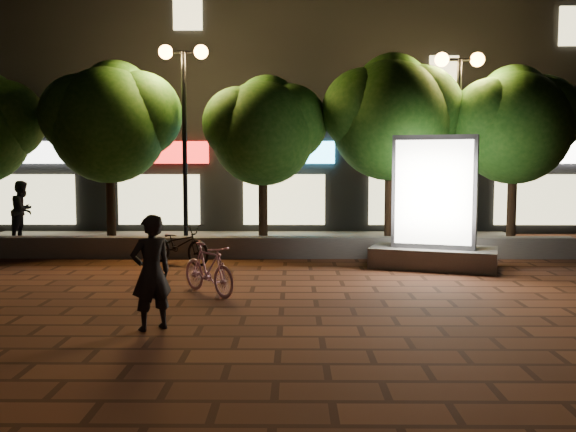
{
  "coord_description": "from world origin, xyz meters",
  "views": [
    {
      "loc": [
        1.29,
        -10.78,
        2.3
      ],
      "look_at": [
        1.19,
        1.5,
        1.23
      ],
      "focal_mm": 38.67,
      "sensor_mm": 36.0,
      "label": 1
    }
  ],
  "objects_px": {
    "tree_right": "(392,113)",
    "pedestrian": "(23,210)",
    "rider": "(151,272)",
    "scooter_pink": "(208,269)",
    "scooter_parked": "(179,244)",
    "tree_far_right": "(516,121)",
    "tree_left": "(112,118)",
    "ad_kiosk": "(434,215)",
    "street_lamp_right": "(459,99)",
    "street_lamp_left": "(184,94)",
    "tree_mid": "(265,127)"
  },
  "relations": [
    {
      "from": "tree_right",
      "to": "pedestrian",
      "type": "bearing_deg",
      "value": 172.27
    },
    {
      "from": "rider",
      "to": "pedestrian",
      "type": "bearing_deg",
      "value": -93.28
    },
    {
      "from": "scooter_pink",
      "to": "scooter_parked",
      "type": "distance_m",
      "value": 3.35
    },
    {
      "from": "tree_far_right",
      "to": "pedestrian",
      "type": "xyz_separation_m",
      "value": [
        -13.53,
        1.4,
        -2.45
      ]
    },
    {
      "from": "tree_left",
      "to": "rider",
      "type": "bearing_deg",
      "value": -70.51
    },
    {
      "from": "ad_kiosk",
      "to": "tree_right",
      "type": "bearing_deg",
      "value": 100.09
    },
    {
      "from": "street_lamp_right",
      "to": "scooter_pink",
      "type": "relative_size",
      "value": 3.34
    },
    {
      "from": "tree_left",
      "to": "street_lamp_left",
      "type": "distance_m",
      "value": 2.05
    },
    {
      "from": "tree_mid",
      "to": "ad_kiosk",
      "type": "distance_m",
      "value": 5.17
    },
    {
      "from": "ad_kiosk",
      "to": "scooter_pink",
      "type": "xyz_separation_m",
      "value": [
        -4.54,
        -2.81,
        -0.71
      ]
    },
    {
      "from": "scooter_pink",
      "to": "scooter_parked",
      "type": "xyz_separation_m",
      "value": [
        -1.1,
        3.17,
        0.01
      ]
    },
    {
      "from": "rider",
      "to": "tree_far_right",
      "type": "bearing_deg",
      "value": -169.6
    },
    {
      "from": "tree_mid",
      "to": "pedestrian",
      "type": "height_order",
      "value": "tree_mid"
    },
    {
      "from": "tree_left",
      "to": "tree_right",
      "type": "height_order",
      "value": "tree_right"
    },
    {
      "from": "ad_kiosk",
      "to": "scooter_pink",
      "type": "height_order",
      "value": "ad_kiosk"
    },
    {
      "from": "street_lamp_right",
      "to": "ad_kiosk",
      "type": "relative_size",
      "value": 1.7
    },
    {
      "from": "tree_left",
      "to": "street_lamp_right",
      "type": "xyz_separation_m",
      "value": [
        8.95,
        -0.26,
        0.45
      ]
    },
    {
      "from": "street_lamp_left",
      "to": "pedestrian",
      "type": "xyz_separation_m",
      "value": [
        -4.98,
        1.67,
        -3.1
      ]
    },
    {
      "from": "tree_far_right",
      "to": "scooter_pink",
      "type": "distance_m",
      "value": 9.62
    },
    {
      "from": "ad_kiosk",
      "to": "street_lamp_left",
      "type": "bearing_deg",
      "value": 156.42
    },
    {
      "from": "tree_mid",
      "to": "scooter_pink",
      "type": "relative_size",
      "value": 3.02
    },
    {
      "from": "street_lamp_left",
      "to": "ad_kiosk",
      "type": "distance_m",
      "value": 7.01
    },
    {
      "from": "street_lamp_right",
      "to": "scooter_parked",
      "type": "bearing_deg",
      "value": -162.02
    },
    {
      "from": "tree_right",
      "to": "street_lamp_left",
      "type": "xyz_separation_m",
      "value": [
        -5.36,
        -0.26,
        0.46
      ]
    },
    {
      "from": "tree_mid",
      "to": "rider",
      "type": "xyz_separation_m",
      "value": [
        -1.2,
        -7.9,
        -2.42
      ]
    },
    {
      "from": "tree_mid",
      "to": "scooter_parked",
      "type": "relative_size",
      "value": 2.59
    },
    {
      "from": "tree_far_right",
      "to": "rider",
      "type": "height_order",
      "value": "tree_far_right"
    },
    {
      "from": "tree_right",
      "to": "rider",
      "type": "xyz_separation_m",
      "value": [
        -4.5,
        -7.9,
        -2.77
      ]
    },
    {
      "from": "tree_left",
      "to": "ad_kiosk",
      "type": "xyz_separation_m",
      "value": [
        7.8,
        -2.82,
        -2.29
      ]
    },
    {
      "from": "tree_mid",
      "to": "tree_right",
      "type": "height_order",
      "value": "tree_right"
    },
    {
      "from": "ad_kiosk",
      "to": "pedestrian",
      "type": "distance_m",
      "value": 11.63
    },
    {
      "from": "tree_far_right",
      "to": "pedestrian",
      "type": "height_order",
      "value": "tree_far_right"
    },
    {
      "from": "tree_far_right",
      "to": "scooter_parked",
      "type": "distance_m",
      "value": 9.16
    },
    {
      "from": "tree_left",
      "to": "tree_far_right",
      "type": "height_order",
      "value": "tree_left"
    },
    {
      "from": "ad_kiosk",
      "to": "scooter_parked",
      "type": "distance_m",
      "value": 5.69
    },
    {
      "from": "street_lamp_left",
      "to": "rider",
      "type": "bearing_deg",
      "value": -83.64
    },
    {
      "from": "street_lamp_right",
      "to": "ad_kiosk",
      "type": "height_order",
      "value": "street_lamp_right"
    },
    {
      "from": "scooter_pink",
      "to": "tree_far_right",
      "type": "bearing_deg",
      "value": -3.16
    },
    {
      "from": "tree_right",
      "to": "street_lamp_right",
      "type": "height_order",
      "value": "tree_right"
    },
    {
      "from": "tree_far_right",
      "to": "street_lamp_left",
      "type": "relative_size",
      "value": 0.92
    },
    {
      "from": "ad_kiosk",
      "to": "scooter_pink",
      "type": "distance_m",
      "value": 5.39
    },
    {
      "from": "ad_kiosk",
      "to": "tree_mid",
      "type": "bearing_deg",
      "value": 143.48
    },
    {
      "from": "tree_far_right",
      "to": "tree_right",
      "type": "bearing_deg",
      "value": 180.0
    },
    {
      "from": "tree_mid",
      "to": "street_lamp_right",
      "type": "bearing_deg",
      "value": -3.04
    },
    {
      "from": "tree_right",
      "to": "scooter_parked",
      "type": "bearing_deg",
      "value": -154.37
    },
    {
      "from": "tree_right",
      "to": "scooter_pink",
      "type": "distance_m",
      "value": 7.6
    },
    {
      "from": "tree_left",
      "to": "rider",
      "type": "relative_size",
      "value": 3.07
    },
    {
      "from": "tree_mid",
      "to": "street_lamp_left",
      "type": "relative_size",
      "value": 0.87
    },
    {
      "from": "tree_far_right",
      "to": "ad_kiosk",
      "type": "bearing_deg",
      "value": -133.71
    },
    {
      "from": "tree_far_right",
      "to": "scooter_pink",
      "type": "height_order",
      "value": "tree_far_right"
    }
  ]
}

